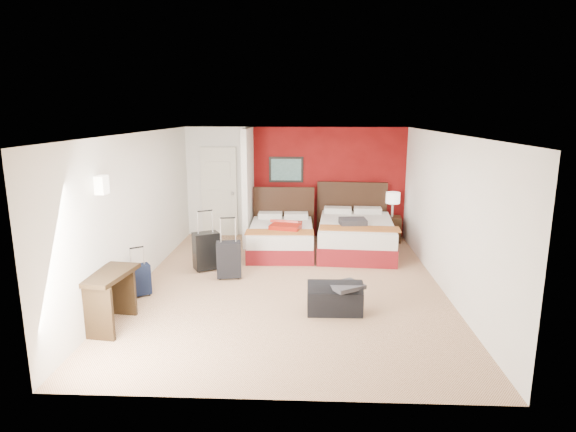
# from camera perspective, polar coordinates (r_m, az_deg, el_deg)

# --- Properties ---
(ground) EXTENTS (6.50, 6.50, 0.00)m
(ground) POSITION_cam_1_polar(r_m,az_deg,el_deg) (8.00, 0.12, -8.26)
(ground) COLOR tan
(ground) RESTS_ON ground
(room_walls) EXTENTS (5.02, 6.52, 2.50)m
(room_walls) POSITION_cam_1_polar(r_m,az_deg,el_deg) (9.19, -8.28, 2.48)
(room_walls) COLOR white
(room_walls) RESTS_ON ground
(red_accent_panel) EXTENTS (3.50, 0.04, 2.50)m
(red_accent_panel) POSITION_cam_1_polar(r_m,az_deg,el_deg) (10.83, 4.83, 4.03)
(red_accent_panel) COLOR maroon
(red_accent_panel) RESTS_ON ground
(partition_wall) EXTENTS (0.12, 1.20, 2.50)m
(partition_wall) POSITION_cam_1_polar(r_m,az_deg,el_deg) (10.29, -4.84, 3.58)
(partition_wall) COLOR silver
(partition_wall) RESTS_ON ground
(entry_door) EXTENTS (0.82, 0.06, 2.05)m
(entry_door) POSITION_cam_1_polar(r_m,az_deg,el_deg) (11.02, -8.30, 2.90)
(entry_door) COLOR silver
(entry_door) RESTS_ON ground
(bed_left) EXTENTS (1.34, 1.88, 0.55)m
(bed_left) POSITION_cam_1_polar(r_m,az_deg,el_deg) (9.71, -0.82, -2.79)
(bed_left) COLOR white
(bed_left) RESTS_ON ground
(bed_right) EXTENTS (1.64, 2.23, 0.64)m
(bed_right) POSITION_cam_1_polar(r_m,az_deg,el_deg) (9.82, 8.18, -2.47)
(bed_right) COLOR silver
(bed_right) RESTS_ON ground
(red_suitcase_open) EXTENTS (0.75, 0.92, 0.10)m
(red_suitcase_open) POSITION_cam_1_polar(r_m,az_deg,el_deg) (9.53, -0.26, -1.06)
(red_suitcase_open) COLOR #A41A0E
(red_suitcase_open) RESTS_ON bed_left
(jacket_bundle) EXTENTS (0.55, 0.46, 0.12)m
(jacket_bundle) POSITION_cam_1_polar(r_m,az_deg,el_deg) (9.43, 7.82, -0.69)
(jacket_bundle) COLOR #343338
(jacket_bundle) RESTS_ON bed_right
(nightstand) EXTENTS (0.43, 0.43, 0.56)m
(nightstand) POSITION_cam_1_polar(r_m,az_deg,el_deg) (10.78, 12.37, -1.52)
(nightstand) COLOR #311E10
(nightstand) RESTS_ON ground
(table_lamp) EXTENTS (0.40, 0.40, 0.55)m
(table_lamp) POSITION_cam_1_polar(r_m,az_deg,el_deg) (10.66, 12.51, 1.35)
(table_lamp) COLOR silver
(table_lamp) RESTS_ON nightstand
(suitcase_black) EXTENTS (0.53, 0.46, 0.67)m
(suitcase_black) POSITION_cam_1_polar(r_m,az_deg,el_deg) (8.73, -9.82, -4.32)
(suitcase_black) COLOR black
(suitcase_black) RESTS_ON ground
(suitcase_charcoal) EXTENTS (0.45, 0.32, 0.62)m
(suitcase_charcoal) POSITION_cam_1_polar(r_m,az_deg,el_deg) (8.27, -7.14, -5.40)
(suitcase_charcoal) COLOR black
(suitcase_charcoal) RESTS_ON ground
(suitcase_navy) EXTENTS (0.40, 0.36, 0.47)m
(suitcase_navy) POSITION_cam_1_polar(r_m,az_deg,el_deg) (7.81, -17.55, -7.54)
(suitcase_navy) COLOR black
(suitcase_navy) RESTS_ON ground
(duffel_bag) EXTENTS (0.79, 0.43, 0.40)m
(duffel_bag) POSITION_cam_1_polar(r_m,az_deg,el_deg) (6.92, 5.65, -9.97)
(duffel_bag) COLOR black
(duffel_bag) RESTS_ON ground
(jacket_draped) EXTENTS (0.58, 0.56, 0.06)m
(jacket_draped) POSITION_cam_1_polar(r_m,az_deg,el_deg) (6.80, 6.99, -8.36)
(jacket_draped) COLOR #37363B
(jacket_draped) RESTS_ON duffel_bag
(desk) EXTENTS (0.57, 0.97, 0.76)m
(desk) POSITION_cam_1_polar(r_m,az_deg,el_deg) (6.82, -20.64, -9.42)
(desk) COLOR black
(desk) RESTS_ON ground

